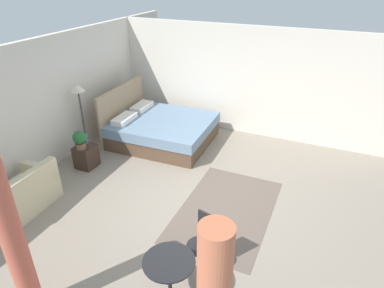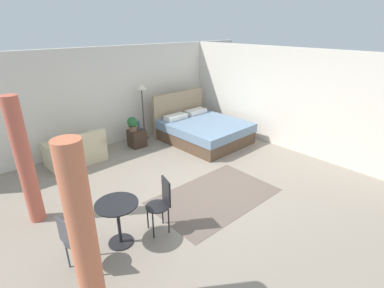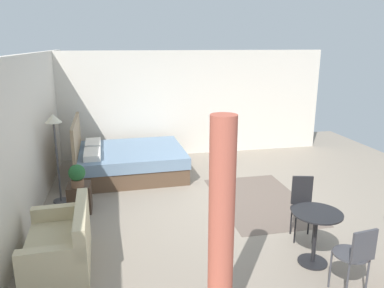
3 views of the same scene
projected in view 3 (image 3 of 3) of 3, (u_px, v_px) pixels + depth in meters
ground_plane at (230, 201)px, 6.70m from camera, size 9.23×9.69×0.02m
wall_back at (25, 141)px, 5.70m from camera, size 9.23×0.12×2.60m
wall_right at (194, 103)px, 9.30m from camera, size 0.12×6.69×2.60m
area_rug at (260, 200)px, 6.71m from camera, size 2.39×1.51×0.01m
bed at (128, 161)px, 7.95m from camera, size 1.97×2.29×1.26m
couch at (62, 246)px, 4.67m from camera, size 1.31×0.81×0.79m
nightstand at (80, 198)px, 6.23m from camera, size 0.41×0.38×0.48m
potted_plant at (77, 175)px, 6.02m from camera, size 0.27×0.27×0.38m
vase at (76, 176)px, 6.25m from camera, size 0.08×0.08×0.22m
floor_lamp at (55, 133)px, 6.34m from camera, size 0.28×0.28×1.60m
balcony_table at (316, 228)px, 4.68m from camera, size 0.63×0.63×0.71m
cafe_chair_near_window at (303, 202)px, 5.34m from camera, size 0.45×0.45×0.91m
cafe_chair_near_couch at (356, 254)px, 4.04m from camera, size 0.44×0.44×0.86m
curtain_right at (221, 226)px, 3.51m from camera, size 0.25×0.25×2.16m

